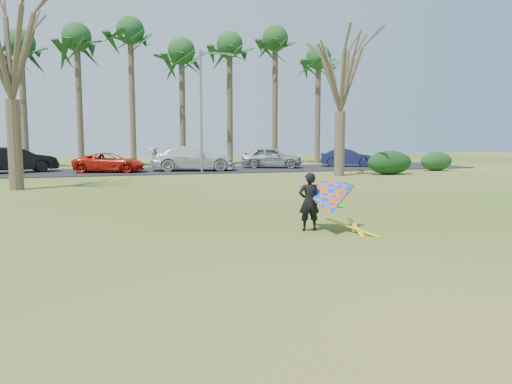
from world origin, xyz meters
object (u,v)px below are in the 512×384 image
object	(u,v)px
car_2	(110,162)
car_5	(347,157)
streetlight	(203,105)
car_3	(193,158)
bare_tree_left	(9,39)
kite_flyer	(327,200)
car_4	(272,157)
car_1	(15,160)
bare_tree_right	(341,69)

from	to	relation	value
car_2	car_5	xyz separation A→B (m)	(18.01, 1.09, 0.05)
streetlight	car_3	world-z (taller)	streetlight
bare_tree_left	kite_flyer	bearing A→B (deg)	-53.34
car_2	car_4	bearing A→B (deg)	-71.00
car_5	kite_flyer	distance (m)	26.65
car_1	car_2	distance (m)	6.13
streetlight	car_1	world-z (taller)	streetlight
car_1	car_3	xyz separation A→B (m)	(11.60, -1.37, 0.01)
car_2	kite_flyer	xyz separation A→B (m)	(5.73, -22.56, 0.13)
car_3	car_4	distance (m)	6.32
car_4	streetlight	bearing A→B (deg)	143.08
bare_tree_right	car_3	xyz separation A→B (m)	(-8.23, 6.15, -5.65)
bare_tree_right	car_4	bearing A→B (deg)	105.42
car_4	kite_flyer	xyz separation A→B (m)	(-6.05, -23.74, -0.00)
bare_tree_right	kite_flyer	bearing A→B (deg)	-116.46
kite_flyer	bare_tree_right	bearing A→B (deg)	63.54
bare_tree_left	bare_tree_right	xyz separation A→B (m)	(18.00, 3.00, -0.35)
streetlight	car_1	xyz separation A→B (m)	(-11.99, 3.52, -3.56)
kite_flyer	bare_tree_left	bearing A→B (deg)	126.66
bare_tree_left	kite_flyer	xyz separation A→B (m)	(9.89, -13.29, -6.07)
bare_tree_left	car_2	xyz separation A→B (m)	(4.17, 9.27, -6.21)
bare_tree_left	car_4	size ratio (longest dim) A/B	2.11
car_1	kite_flyer	world-z (taller)	kite_flyer
bare_tree_right	car_2	xyz separation A→B (m)	(-13.83, 6.27, -5.86)
car_1	car_4	distance (m)	17.78
bare_tree_left	bare_tree_right	world-z (taller)	bare_tree_left
streetlight	car_2	distance (m)	7.43
car_5	car_4	bearing A→B (deg)	110.58
bare_tree_right	car_3	bearing A→B (deg)	143.25
bare_tree_left	bare_tree_right	bearing A→B (deg)	9.46
car_3	kite_flyer	size ratio (longest dim) A/B	2.46
car_3	car_5	xyz separation A→B (m)	(12.41, 1.20, -0.16)
car_3	car_5	bearing A→B (deg)	-74.57
streetlight	car_5	world-z (taller)	streetlight
car_1	car_5	xyz separation A→B (m)	(24.01, -0.17, -0.15)
bare_tree_left	car_1	bearing A→B (deg)	99.88
streetlight	car_5	distance (m)	13.02
bare_tree_right	car_5	distance (m)	10.26
car_3	car_5	distance (m)	12.47
streetlight	car_4	bearing A→B (deg)	30.85
car_2	car_1	bearing A→B (deg)	91.40
bare_tree_left	streetlight	size ratio (longest dim) A/B	1.21
bare_tree_left	streetlight	bearing A→B (deg)	34.57
car_3	car_1	bearing A→B (deg)	93.14
car_2	car_3	xyz separation A→B (m)	(5.60, -0.12, 0.20)
streetlight	car_5	xyz separation A→B (m)	(12.02, 3.35, -3.71)
car_5	streetlight	bearing A→B (deg)	127.11
bare_tree_left	car_5	distance (m)	25.24
car_5	kite_flyer	bearing A→B (deg)	174.06
car_5	bare_tree_right	bearing A→B (deg)	171.91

